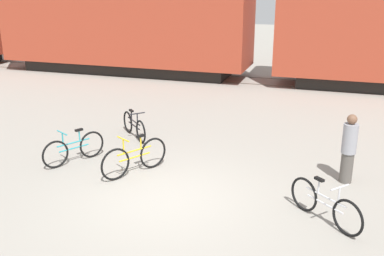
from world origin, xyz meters
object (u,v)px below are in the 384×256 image
object	(u,v)px
bicycle_yellow	(135,158)
bicycle_black	(134,126)
bicycle_teal	(74,148)
bicycle_silver	(325,204)
freight_train	(265,14)
person_in_grey	(349,149)

from	to	relation	value
bicycle_yellow	bicycle_black	bearing A→B (deg)	115.23
bicycle_teal	bicycle_silver	bearing A→B (deg)	-10.54
bicycle_black	bicycle_yellow	distance (m)	2.60
freight_train	bicycle_yellow	world-z (taller)	freight_train
bicycle_black	bicycle_teal	bearing A→B (deg)	-105.99
bicycle_yellow	person_in_grey	size ratio (longest dim) A/B	1.00
person_in_grey	bicycle_yellow	bearing A→B (deg)	178.94
bicycle_yellow	bicycle_teal	world-z (taller)	bicycle_yellow
bicycle_black	bicycle_silver	distance (m)	6.39
bicycle_yellow	bicycle_silver	size ratio (longest dim) A/B	1.17
bicycle_black	freight_train	bearing A→B (deg)	75.69
bicycle_yellow	bicycle_teal	size ratio (longest dim) A/B	1.05
freight_train	bicycle_teal	world-z (taller)	freight_train
freight_train	bicycle_silver	world-z (taller)	freight_train
bicycle_silver	person_in_grey	distance (m)	2.09
freight_train	person_in_grey	world-z (taller)	freight_train
bicycle_silver	person_in_grey	world-z (taller)	person_in_grey
freight_train	bicycle_black	xyz separation A→B (m)	(-2.24, -8.80, -2.65)
bicycle_yellow	person_in_grey	xyz separation A→B (m)	(4.74, 1.03, 0.40)
bicycle_black	bicycle_yellow	xyz separation A→B (m)	(1.11, -2.35, 0.05)
person_in_grey	bicycle_silver	bearing A→B (deg)	-114.62
bicycle_teal	person_in_grey	xyz separation A→B (m)	(6.48, 0.87, 0.43)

